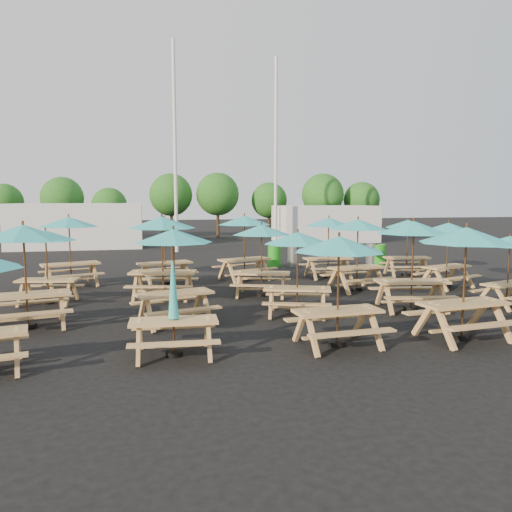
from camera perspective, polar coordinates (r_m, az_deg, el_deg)
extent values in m
plane|color=black|center=(16.15, 1.15, -4.47)|extent=(120.00, 120.00, 0.00)
cube|color=tan|center=(13.11, -24.75, -4.07)|extent=(2.08, 1.14, 0.07)
cube|color=tan|center=(12.46, -24.71, -6.08)|extent=(1.98, 0.66, 0.04)
cube|color=tan|center=(13.87, -24.66, -4.84)|extent=(1.98, 0.66, 0.04)
cylinder|color=black|center=(13.26, -24.59, -7.27)|extent=(0.39, 0.39, 0.11)
cylinder|color=brown|center=(13.04, -24.84, -2.14)|extent=(0.05, 0.05, 2.51)
cone|color=#30AEB2|center=(12.93, -25.06, 2.50)|extent=(2.39, 2.39, 0.35)
cube|color=tan|center=(15.95, -22.71, -2.54)|extent=(1.81, 0.95, 0.06)
cube|color=tan|center=(15.41, -23.45, -3.93)|extent=(1.74, 0.52, 0.04)
cube|color=tan|center=(16.58, -21.93, -3.15)|extent=(1.74, 0.52, 0.04)
cylinder|color=black|center=(16.06, -22.61, -4.87)|extent=(0.34, 0.34, 0.10)
cylinder|color=brown|center=(15.90, -22.77, -1.15)|extent=(0.04, 0.04, 2.20)
cone|color=#30AEB2|center=(15.81, -22.92, 2.18)|extent=(2.04, 2.04, 0.31)
cube|color=tan|center=(18.79, -20.43, -0.86)|extent=(2.08, 1.35, 0.06)
cube|color=tan|center=(18.14, -19.95, -2.09)|extent=(1.93, 0.89, 0.04)
cube|color=tan|center=(19.53, -20.80, -1.54)|extent=(1.93, 0.89, 0.04)
cylinder|color=black|center=(18.90, -20.34, -3.10)|extent=(0.39, 0.39, 0.11)
cylinder|color=brown|center=(18.74, -20.48, 0.48)|extent=(0.05, 0.05, 2.48)
cone|color=#30AEB2|center=(18.67, -20.61, 3.68)|extent=(2.55, 2.55, 0.35)
cube|color=tan|center=(9.99, -9.39, -7.34)|extent=(1.74, 0.75, 0.06)
cube|color=tan|center=(9.45, -9.33, -9.87)|extent=(1.72, 0.32, 0.04)
cube|color=tan|center=(10.66, -9.38, -7.97)|extent=(1.72, 0.32, 0.04)
cylinder|color=black|center=(10.16, -9.32, -10.93)|extent=(0.34, 0.34, 0.10)
cylinder|color=brown|center=(9.90, -9.43, -5.15)|extent=(0.04, 0.04, 2.19)
cone|color=#30AEB2|center=(9.83, -9.47, -2.97)|extent=(0.21, 0.21, 1.43)
cube|color=tan|center=(12.51, -9.29, -4.24)|extent=(1.98, 1.19, 0.06)
cube|color=tan|center=(11.94, -8.23, -6.20)|extent=(1.86, 0.74, 0.04)
cube|color=tan|center=(13.21, -10.21, -5.01)|extent=(1.86, 0.74, 0.04)
cylinder|color=black|center=(12.66, -9.23, -7.40)|extent=(0.37, 0.37, 0.10)
cylinder|color=brown|center=(12.44, -9.33, -2.32)|extent=(0.05, 0.05, 2.37)
cone|color=#30AEB2|center=(12.33, -9.42, 2.28)|extent=(2.35, 2.35, 0.33)
cube|color=tan|center=(15.70, -10.59, -1.84)|extent=(2.13, 1.20, 0.07)
cube|color=tan|center=(15.04, -11.09, -3.47)|extent=(2.02, 0.71, 0.04)
cube|color=tan|center=(16.47, -10.10, -2.58)|extent=(2.02, 0.71, 0.04)
cylinder|color=black|center=(15.83, -10.54, -4.60)|extent=(0.40, 0.40, 0.11)
cylinder|color=brown|center=(15.64, -10.63, -0.18)|extent=(0.05, 0.05, 2.57)
cone|color=#30AEB2|center=(15.55, -10.71, 3.79)|extent=(2.47, 2.47, 0.36)
cube|color=tan|center=(18.32, -10.37, -0.79)|extent=(2.04, 1.30, 0.06)
cube|color=tan|center=(17.72, -9.56, -2.02)|extent=(1.89, 0.85, 0.04)
cube|color=tan|center=(19.01, -11.09, -1.48)|extent=(1.89, 0.85, 0.04)
cylinder|color=black|center=(18.43, -10.33, -3.04)|extent=(0.38, 0.38, 0.11)
cylinder|color=brown|center=(18.27, -10.40, 0.55)|extent=(0.05, 0.05, 2.43)
cone|color=#30AEB2|center=(18.20, -10.47, 3.76)|extent=(2.48, 2.48, 0.34)
cube|color=tan|center=(10.63, 9.32, -6.21)|extent=(1.88, 0.85, 0.06)
cube|color=tan|center=(10.12, 10.99, -8.63)|extent=(1.85, 0.40, 0.04)
cube|color=tan|center=(11.28, 7.77, -6.98)|extent=(1.85, 0.40, 0.04)
cylinder|color=black|center=(10.80, 9.25, -9.86)|extent=(0.37, 0.37, 0.10)
cylinder|color=brown|center=(10.54, 9.36, -4.00)|extent=(0.04, 0.04, 2.34)
cone|color=#30AEB2|center=(10.41, 9.46, 1.36)|extent=(2.03, 2.03, 0.33)
cube|color=tan|center=(13.28, 4.73, -3.74)|extent=(1.88, 1.19, 0.06)
cube|color=tan|center=(12.70, 4.67, -5.51)|extent=(1.74, 0.78, 0.04)
cube|color=tan|center=(13.96, 4.76, -4.41)|extent=(1.74, 0.78, 0.04)
cylinder|color=black|center=(13.41, 4.70, -6.56)|extent=(0.35, 0.35, 0.10)
cylinder|color=brown|center=(13.21, 4.75, -2.03)|extent=(0.04, 0.04, 2.24)
cone|color=#30AEB2|center=(13.10, 4.79, 2.07)|extent=(2.28, 2.28, 0.31)
cube|color=tan|center=(15.85, 0.62, -1.97)|extent=(1.93, 1.25, 0.06)
cube|color=tan|center=(15.25, 0.37, -3.41)|extent=(1.78, 0.82, 0.04)
cube|color=tan|center=(16.55, 0.86, -2.62)|extent=(1.78, 0.82, 0.04)
cylinder|color=black|center=(15.97, 0.62, -4.42)|extent=(0.36, 0.36, 0.10)
cylinder|color=brown|center=(15.80, 0.63, -0.50)|extent=(0.04, 0.04, 2.30)
cone|color=#30AEB2|center=(15.71, 0.63, 3.01)|extent=(2.36, 2.36, 0.32)
cube|color=tan|center=(18.98, -1.32, -0.38)|extent=(2.08, 1.36, 0.06)
cube|color=tan|center=(18.42, -0.19, -1.58)|extent=(1.92, 0.91, 0.04)
cube|color=tan|center=(19.63, -2.38, -1.08)|extent=(1.92, 0.91, 0.04)
cylinder|color=black|center=(19.09, -1.32, -2.60)|extent=(0.39, 0.39, 0.11)
cylinder|color=brown|center=(18.93, -1.33, 0.94)|extent=(0.05, 0.05, 2.48)
cone|color=#30AEB2|center=(18.86, -1.33, 4.11)|extent=(2.56, 2.56, 0.35)
cube|color=tan|center=(11.89, 22.60, -5.02)|extent=(2.04, 0.99, 0.07)
cube|color=tan|center=(11.44, 24.94, -7.18)|extent=(1.98, 0.50, 0.04)
cube|color=tan|center=(12.48, 20.33, -5.87)|extent=(1.98, 0.50, 0.04)
cylinder|color=black|center=(12.06, 22.44, -8.52)|extent=(0.39, 0.39, 0.11)
cylinder|color=brown|center=(11.81, 22.69, -2.90)|extent=(0.05, 0.05, 2.50)
cone|color=#30AEB2|center=(11.69, 22.92, 2.21)|extent=(2.25, 2.25, 0.35)
cube|color=tan|center=(14.52, 17.37, -2.79)|extent=(2.05, 1.04, 0.07)
cube|color=tan|center=(13.92, 18.41, -4.54)|extent=(1.98, 0.55, 0.04)
cube|color=tan|center=(15.23, 16.34, -3.53)|extent=(1.98, 0.55, 0.04)
cylinder|color=black|center=(14.66, 17.27, -5.69)|extent=(0.39, 0.39, 0.11)
cylinder|color=brown|center=(14.46, 17.43, -1.04)|extent=(0.05, 0.05, 2.51)
cone|color=#30AEB2|center=(14.36, 17.58, 3.14)|extent=(2.29, 2.29, 0.35)
cube|color=tan|center=(17.16, 11.47, -1.30)|extent=(2.02, 1.12, 0.06)
cube|color=tan|center=(16.65, 12.86, -2.64)|extent=(1.92, 0.66, 0.04)
cube|color=tan|center=(17.77, 10.13, -2.00)|extent=(1.92, 0.66, 0.04)
cylinder|color=black|center=(17.28, 11.42, -3.70)|extent=(0.38, 0.38, 0.11)
cylinder|color=brown|center=(17.11, 11.50, 0.14)|extent=(0.05, 0.05, 2.44)
cone|color=#30AEB2|center=(17.03, 11.58, 3.58)|extent=(2.33, 2.33, 0.34)
cube|color=tan|center=(19.76, 8.25, -0.27)|extent=(1.88, 0.77, 0.06)
cube|color=tan|center=(19.17, 9.00, -1.39)|extent=(1.87, 0.31, 0.04)
cube|color=tan|center=(20.42, 7.51, -0.88)|extent=(1.87, 0.31, 0.04)
cylinder|color=black|center=(19.85, 8.21, -2.32)|extent=(0.37, 0.37, 0.10)
cylinder|color=brown|center=(19.71, 8.27, 0.96)|extent=(0.05, 0.05, 2.38)
cone|color=#30AEB2|center=(19.64, 8.31, 3.88)|extent=(1.98, 1.98, 0.33)
cube|color=tan|center=(16.08, 26.81, -2.84)|extent=(1.72, 1.06, 0.05)
cube|color=tan|center=(16.45, 25.06, -3.47)|extent=(1.61, 0.67, 0.04)
cylinder|color=black|center=(16.18, 26.69, -4.99)|extent=(0.32, 0.32, 0.09)
cylinder|color=brown|center=(16.03, 26.87, -1.54)|extent=(0.04, 0.04, 2.06)
cone|color=#30AEB2|center=(15.94, 27.03, 1.55)|extent=(2.07, 2.07, 0.29)
cube|color=tan|center=(18.61, 20.96, -1.15)|extent=(1.92, 1.23, 0.06)
cube|color=tan|center=(18.26, 22.55, -2.27)|extent=(1.78, 0.81, 0.04)
cube|color=tan|center=(19.06, 19.37, -1.79)|extent=(1.78, 0.81, 0.04)
cylinder|color=black|center=(18.71, 20.88, -3.23)|extent=(0.36, 0.36, 0.10)
cylinder|color=brown|center=(18.57, 21.01, 0.10)|extent=(0.04, 0.04, 2.29)
cone|color=#30AEB2|center=(18.49, 21.14, 3.08)|extent=(2.34, 2.34, 0.32)
cube|color=tan|center=(20.99, 16.85, -0.18)|extent=(1.87, 0.96, 0.06)
cube|color=tan|center=(20.42, 17.46, -1.19)|extent=(1.80, 0.52, 0.04)
cube|color=tan|center=(21.64, 16.23, -0.73)|extent=(1.80, 0.52, 0.04)
cylinder|color=black|center=(21.08, 16.79, -2.02)|extent=(0.36, 0.36, 0.10)
cylinder|color=brown|center=(20.95, 16.89, 0.92)|extent=(0.04, 0.04, 2.27)
cone|color=#30AEB2|center=(20.88, 16.97, 3.54)|extent=(2.10, 2.10, 0.32)
cylinder|color=#1F921A|center=(22.88, 2.10, -0.03)|extent=(0.59, 0.59, 0.94)
cylinder|color=gray|center=(22.98, 4.35, -0.01)|extent=(0.59, 0.59, 0.94)
cylinder|color=gray|center=(24.52, 13.13, 0.24)|extent=(0.59, 0.59, 0.94)
cylinder|color=#1F921A|center=(24.44, 13.90, 0.20)|extent=(0.59, 0.59, 0.94)
cylinder|color=silver|center=(29.61, -9.24, 12.10)|extent=(0.20, 0.20, 12.00)
cylinder|color=silver|center=(32.60, 2.28, 11.66)|extent=(0.20, 0.20, 12.00)
cube|color=silver|center=(33.72, -19.74, 3.29)|extent=(8.00, 4.00, 2.80)
cube|color=silver|center=(36.73, 7.86, 3.69)|extent=(7.00, 4.00, 2.60)
cylinder|color=#382314|center=(42.01, -26.72, 2.94)|extent=(0.24, 0.24, 1.92)
sphere|color=#1E5919|center=(41.95, -26.85, 5.50)|extent=(2.80, 2.80, 2.80)
cylinder|color=#382314|center=(39.82, -21.15, 3.20)|extent=(0.24, 0.24, 2.14)
sphere|color=#1E5919|center=(39.77, -21.27, 6.20)|extent=(3.11, 3.11, 3.11)
cylinder|color=#382314|center=(39.22, -16.34, 3.07)|extent=(0.24, 0.24, 1.78)
sphere|color=#1E5919|center=(39.16, -16.42, 5.61)|extent=(2.59, 2.59, 2.59)
cylinder|color=#382314|center=(40.22, -9.63, 3.69)|extent=(0.24, 0.24, 2.31)
sphere|color=#1E5919|center=(40.18, -9.69, 6.91)|extent=(3.36, 3.36, 3.36)
cylinder|color=#382314|center=(40.11, -4.37, 3.78)|extent=(0.24, 0.24, 2.35)
sphere|color=#1E5919|center=(40.07, -4.40, 7.06)|extent=(3.41, 3.41, 3.41)
cylinder|color=#382314|center=(41.36, 1.50, 3.66)|extent=(0.24, 0.24, 2.02)
sphere|color=#1E5919|center=(41.30, 1.51, 6.39)|extent=(2.94, 2.94, 2.94)
cylinder|color=#382314|center=(40.82, 7.59, 3.78)|extent=(0.24, 0.24, 2.32)
sphere|color=#1E5919|center=(40.77, 7.64, 6.97)|extent=(3.38, 3.38, 3.38)
cylinder|color=#382314|center=(42.13, 11.92, 3.58)|extent=(0.24, 0.24, 2.03)
sphere|color=#1E5919|center=(42.08, 11.99, 6.28)|extent=(2.95, 2.95, 2.95)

